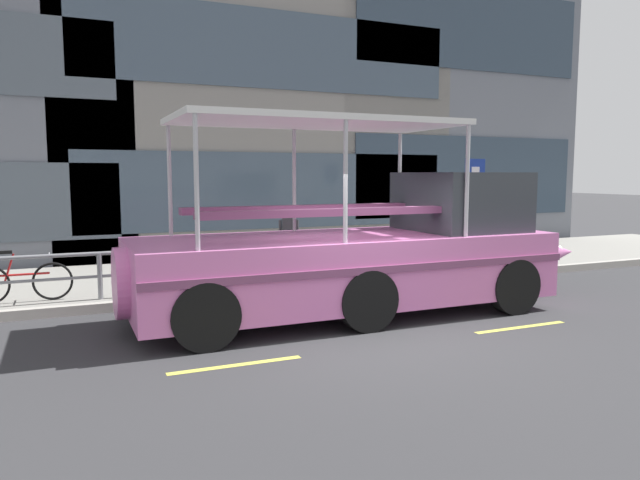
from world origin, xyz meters
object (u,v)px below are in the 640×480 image
leaned_bicycle (21,282)px  pedestrian_mid_left (289,235)px  pedestrian_near_bow (416,227)px  duck_tour_boat (373,253)px  parking_sign (474,193)px

leaned_bicycle → pedestrian_mid_left: 5.49m
pedestrian_near_bow → duck_tour_boat: bearing=-132.1°
leaned_bicycle → pedestrian_near_bow: pedestrian_near_bow is taller
parking_sign → pedestrian_mid_left: 4.98m
parking_sign → pedestrian_mid_left: (-4.90, 0.30, -0.88)m
leaned_bicycle → parking_sign: bearing=1.8°
parking_sign → duck_tour_boat: (-4.47, -2.88, -0.93)m
parking_sign → leaned_bicycle: parking_sign is taller
parking_sign → pedestrian_near_bow: 1.67m
pedestrian_near_bow → pedestrian_mid_left: 3.66m
parking_sign → pedestrian_mid_left: bearing=176.5°
duck_tour_boat → pedestrian_near_bow: 4.79m
duck_tour_boat → pedestrian_mid_left: duck_tour_boat is taller
pedestrian_near_bow → parking_sign: bearing=-28.2°
parking_sign → duck_tour_boat: duck_tour_boat is taller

